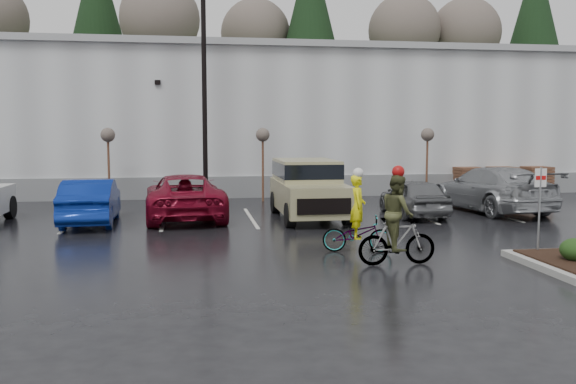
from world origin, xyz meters
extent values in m
plane|color=black|center=(0.00, 0.00, 0.00)|extent=(120.00, 120.00, 0.00)
cube|color=silver|center=(0.00, 22.00, 3.50)|extent=(60.00, 15.00, 7.00)
cube|color=slate|center=(0.00, 14.45, 0.50)|extent=(60.00, 0.12, 1.00)
cube|color=#999B9E|center=(0.00, 22.00, 7.05)|extent=(60.50, 15.50, 0.30)
cube|color=#26421B|center=(0.00, 45.00, 3.00)|extent=(80.00, 25.00, 6.00)
cylinder|color=black|center=(-4.00, 12.00, 4.50)|extent=(0.20, 0.20, 9.00)
cylinder|color=#49291D|center=(-8.00, 13.00, 1.40)|extent=(0.10, 0.10, 2.80)
sphere|color=#524941|center=(-8.00, 13.00, 2.90)|extent=(0.60, 0.60, 0.60)
cylinder|color=#49291D|center=(-1.50, 13.00, 1.40)|extent=(0.10, 0.10, 2.80)
sphere|color=#524941|center=(-1.50, 13.00, 2.90)|extent=(0.60, 0.60, 0.60)
cylinder|color=#49291D|center=(6.00, 13.00, 1.40)|extent=(0.10, 0.10, 2.80)
sphere|color=#524941|center=(6.00, 13.00, 2.90)|extent=(0.60, 0.60, 0.60)
cube|color=#49291D|center=(8.50, 14.00, 0.68)|extent=(1.20, 1.20, 1.35)
cube|color=#49291D|center=(10.20, 14.00, 0.68)|extent=(1.20, 1.20, 1.35)
cube|color=#49291D|center=(12.00, 14.00, 0.68)|extent=(1.20, 1.20, 1.35)
ellipsoid|color=#1B3813|center=(4.00, -1.00, 0.41)|extent=(0.70, 0.70, 0.52)
cylinder|color=gray|center=(3.80, 0.20, 1.10)|extent=(0.05, 0.05, 2.20)
cube|color=white|center=(3.80, 0.20, 1.95)|extent=(0.30, 0.02, 0.45)
cube|color=red|center=(3.80, 0.19, 1.95)|extent=(0.26, 0.02, 0.10)
imported|color=navy|center=(-7.87, 7.47, 0.75)|extent=(1.78, 4.62, 1.50)
imported|color=maroon|center=(-4.81, 8.21, 0.78)|extent=(2.93, 5.79, 1.57)
imported|color=slate|center=(3.37, 7.59, 0.69)|extent=(1.66, 4.04, 1.37)
imported|color=#9A9DA1|center=(6.71, 8.30, 0.86)|extent=(3.07, 6.17, 1.72)
imported|color=#3F3F44|center=(-0.38, 1.50, 0.47)|extent=(1.87, 1.03, 0.93)
imported|color=#EFEB0D|center=(-0.38, 1.50, 1.16)|extent=(0.52, 0.67, 1.63)
sphere|color=silver|center=(-0.38, 1.50, 2.02)|extent=(0.27, 0.27, 0.27)
imported|color=#3F3F44|center=(0.12, -0.09, 0.55)|extent=(1.78, 0.55, 1.10)
imported|color=#424525|center=(0.12, -0.09, 1.22)|extent=(0.48, 0.85, 1.74)
sphere|color=#990C0C|center=(0.12, -0.09, 2.15)|extent=(0.29, 0.29, 0.29)
camera|label=1|loc=(-4.47, -13.34, 3.09)|focal=38.00mm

